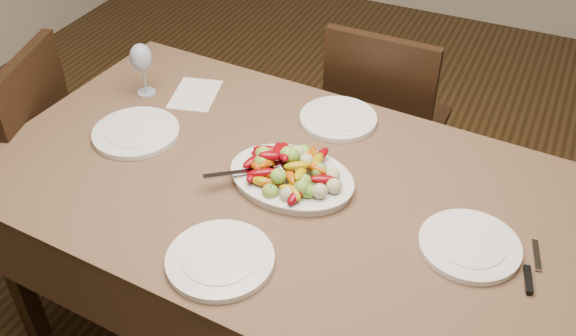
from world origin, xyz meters
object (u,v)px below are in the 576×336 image
at_px(plate_far, 338,119).
at_px(plate_near, 220,260).
at_px(wine_glass, 143,68).
at_px(serving_platter, 291,179).
at_px(chair_left, 4,166).
at_px(dining_table, 288,272).
at_px(plate_right, 469,246).
at_px(plate_left, 136,133).
at_px(chair_far, 388,123).

relative_size(plate_far, plate_near, 0.92).
bearing_deg(wine_glass, plate_near, -43.05).
bearing_deg(plate_near, serving_platter, 84.82).
distance_m(chair_left, plate_far, 1.28).
bearing_deg(dining_table, serving_platter, 63.29).
relative_size(chair_left, plate_near, 3.39).
bearing_deg(dining_table, plate_right, -3.76).
height_order(chair_left, wine_glass, wine_glass).
height_order(plate_left, plate_right, same).
height_order(chair_far, plate_right, chair_far).
xyz_separation_m(chair_far, plate_far, (-0.05, -0.47, 0.29)).
distance_m(serving_platter, wine_glass, 0.72).
relative_size(dining_table, plate_near, 6.56).
distance_m(dining_table, plate_left, 0.67).
bearing_deg(chair_left, dining_table, 76.47).
relative_size(plate_near, wine_glass, 1.37).
relative_size(dining_table, wine_glass, 8.98).
relative_size(chair_far, plate_near, 3.39).
xyz_separation_m(chair_far, plate_left, (-0.62, -0.82, 0.29)).
relative_size(chair_left, plate_far, 3.68).
xyz_separation_m(chair_left, wine_glass, (0.49, 0.29, 0.39)).
bearing_deg(plate_far, chair_left, -160.42).
xyz_separation_m(dining_table, serving_platter, (0.01, 0.01, 0.39)).
height_order(plate_right, wine_glass, wine_glass).
xyz_separation_m(chair_far, serving_platter, (-0.06, -0.82, 0.30)).
distance_m(dining_table, serving_platter, 0.39).
bearing_deg(chair_left, chair_far, 109.88).
distance_m(chair_far, serving_platter, 0.88).
bearing_deg(wine_glass, plate_left, -62.66).
xyz_separation_m(plate_left, plate_right, (1.09, -0.05, 0.00)).
relative_size(serving_platter, plate_near, 1.32).
xyz_separation_m(plate_right, plate_far, (-0.53, 0.40, 0.00)).
xyz_separation_m(dining_table, plate_right, (0.54, -0.04, 0.39)).
bearing_deg(plate_left, dining_table, -1.89).
bearing_deg(plate_right, chair_far, 118.59).
bearing_deg(chair_far, dining_table, 86.53).
height_order(chair_left, plate_near, chair_left).
relative_size(chair_far, chair_left, 1.00).
xyz_separation_m(chair_left, serving_platter, (1.16, 0.06, 0.30)).
bearing_deg(plate_right, plate_far, 142.55).
bearing_deg(chair_far, chair_left, 36.95).
bearing_deg(plate_left, serving_platter, -0.66).
relative_size(chair_far, plate_right, 3.56).
bearing_deg(plate_left, chair_left, -173.80).
distance_m(chair_left, serving_platter, 1.20).
height_order(chair_far, chair_left, same).
height_order(serving_platter, wine_glass, wine_glass).
bearing_deg(dining_table, chair_left, -177.65).
height_order(plate_left, plate_near, same).
bearing_deg(chair_left, plate_right, 74.51).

